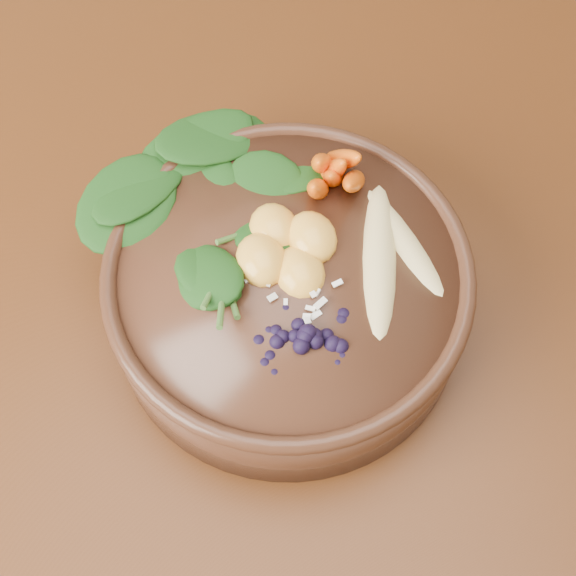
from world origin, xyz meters
name	(u,v)px	position (x,y,z in m)	size (l,w,h in m)	color
ground	(313,478)	(0.00, 0.00, 0.00)	(4.00, 4.00, 0.00)	#381E0F
dining_table	(331,305)	(0.00, 0.00, 0.66)	(1.60, 0.90, 0.75)	#331C0C
stoneware_bowl	(288,294)	(-0.06, -0.04, 0.79)	(0.29, 0.29, 0.08)	#412416
kale_heap	(218,199)	(-0.09, 0.02, 0.85)	(0.19, 0.17, 0.04)	#1B4415
carrot_cluster	(337,149)	(0.00, 0.03, 0.87)	(0.06, 0.06, 0.08)	orange
banana_halves	(394,241)	(0.02, -0.05, 0.84)	(0.09, 0.16, 0.03)	#E0CC84
mandarin_cluster	(287,240)	(-0.05, -0.02, 0.84)	(0.08, 0.09, 0.03)	#F5AD39
blueberry_pile	(306,328)	(-0.06, -0.10, 0.85)	(0.13, 0.10, 0.04)	black
coconut_flakes	(295,290)	(-0.06, -0.06, 0.83)	(0.09, 0.07, 0.01)	white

